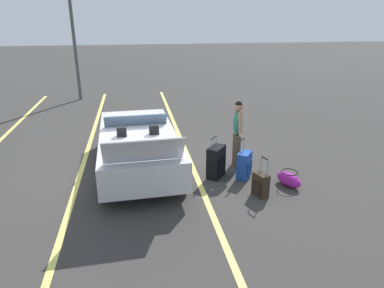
{
  "coord_description": "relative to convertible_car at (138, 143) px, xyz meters",
  "views": [
    {
      "loc": [
        -7.84,
        0.03,
        3.52
      ],
      "look_at": [
        -0.49,
        -1.22,
        0.75
      ],
      "focal_mm": 32.25,
      "sensor_mm": 36.0,
      "label": 1
    }
  ],
  "objects": [
    {
      "name": "parking_lamp_post",
      "position": [
        7.83,
        2.39,
        2.29
      ],
      "size": [
        0.5,
        0.24,
        4.95
      ],
      "color": "#4C4C51",
      "rests_on": "ground_plane"
    },
    {
      "name": "suitcase_medium_bright",
      "position": [
        -1.1,
        -2.38,
        -0.28
      ],
      "size": [
        0.46,
        0.43,
        0.94
      ],
      "rotation": [
        0.0,
        0.0,
        4.07
      ],
      "color": "#1E479E",
      "rests_on": "ground_plane"
    },
    {
      "name": "duffel_bag",
      "position": [
        -1.67,
        -3.22,
        -0.43
      ],
      "size": [
        0.71,
        0.51,
        0.34
      ],
      "rotation": [
        0.0,
        0.0,
        0.38
      ],
      "color": "#991E8C",
      "rests_on": "ground_plane"
    },
    {
      "name": "lot_line_mid",
      "position": [
        -0.2,
        1.4,
        -0.59
      ],
      "size": [
        18.0,
        0.12,
        0.01
      ],
      "primitive_type": "cube",
      "color": "#EAE066",
      "rests_on": "ground_plane"
    },
    {
      "name": "suitcase_large_black",
      "position": [
        -0.94,
        -1.75,
        -0.22
      ],
      "size": [
        0.55,
        0.52,
        0.96
      ],
      "rotation": [
        0.0,
        0.0,
        4.04
      ],
      "color": "black",
      "rests_on": "ground_plane"
    },
    {
      "name": "ground_plane",
      "position": [
        -0.2,
        -0.01,
        -0.59
      ],
      "size": [
        80.0,
        80.0,
        0.0
      ],
      "primitive_type": "plane",
      "color": "#383533"
    },
    {
      "name": "lot_line_near",
      "position": [
        -0.2,
        -1.3,
        -0.59
      ],
      "size": [
        18.0,
        0.12,
        0.01
      ],
      "primitive_type": "cube",
      "color": "#EAE066",
      "rests_on": "ground_plane"
    },
    {
      "name": "convertible_car",
      "position": [
        0.0,
        0.0,
        0.0
      ],
      "size": [
        4.3,
        1.97,
        1.49
      ],
      "rotation": [
        0.0,
        0.0,
        0.04
      ],
      "color": "silver",
      "rests_on": "ground_plane"
    },
    {
      "name": "suitcase_small_carryon",
      "position": [
        -1.99,
        -2.44,
        -0.34
      ],
      "size": [
        0.39,
        0.31,
        0.85
      ],
      "rotation": [
        0.0,
        0.0,
        1.92
      ],
      "color": "#2D2319",
      "rests_on": "ground_plane"
    },
    {
      "name": "traveler_person",
      "position": [
        -0.42,
        -2.39,
        0.34
      ],
      "size": [
        0.6,
        0.23,
        1.65
      ],
      "rotation": [
        0.0,
        0.0,
        1.55
      ],
      "color": "#4C3F2D",
      "rests_on": "ground_plane"
    }
  ]
}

